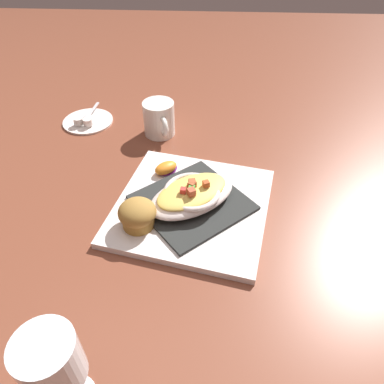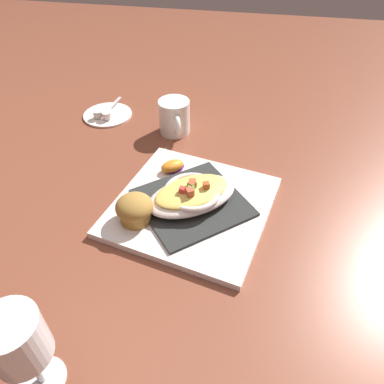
{
  "view_description": "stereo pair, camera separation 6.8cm",
  "coord_description": "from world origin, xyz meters",
  "px_view_note": "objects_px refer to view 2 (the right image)",
  "views": [
    {
      "loc": [
        -0.03,
        0.51,
        0.5
      ],
      "look_at": [
        0.0,
        0.0,
        0.04
      ],
      "focal_mm": 34.12,
      "sensor_mm": 36.0,
      "label": 1
    },
    {
      "loc": [
        -0.09,
        0.5,
        0.5
      ],
      "look_at": [
        0.0,
        0.0,
        0.04
      ],
      "focal_mm": 34.12,
      "sensor_mm": 36.0,
      "label": 2
    }
  ],
  "objects_px": {
    "gratin_dish": "(192,194)",
    "stemmed_glass": "(18,343)",
    "square_plate": "(192,206)",
    "creamer_cup_0": "(98,114)",
    "spoon": "(109,109)",
    "creamer_cup_1": "(107,115)",
    "creamer_saucer": "(108,114)",
    "orange_garnish": "(173,166)",
    "muffin": "(135,209)",
    "coffee_mug": "(175,119)"
  },
  "relations": [
    {
      "from": "gratin_dish",
      "to": "stemmed_glass",
      "type": "bearing_deg",
      "value": 69.28
    },
    {
      "from": "square_plate",
      "to": "creamer_cup_0",
      "type": "xyz_separation_m",
      "value": [
        0.31,
        -0.28,
        0.01
      ]
    },
    {
      "from": "square_plate",
      "to": "gratin_dish",
      "type": "height_order",
      "value": "gratin_dish"
    },
    {
      "from": "spoon",
      "to": "creamer_cup_1",
      "type": "distance_m",
      "value": 0.04
    },
    {
      "from": "creamer_cup_1",
      "to": "spoon",
      "type": "bearing_deg",
      "value": -76.51
    },
    {
      "from": "creamer_saucer",
      "to": "orange_garnish",
      "type": "bearing_deg",
      "value": 137.05
    },
    {
      "from": "creamer_cup_1",
      "to": "muffin",
      "type": "bearing_deg",
      "value": 118.52
    },
    {
      "from": "gratin_dish",
      "to": "coffee_mug",
      "type": "bearing_deg",
      "value": -70.45
    },
    {
      "from": "gratin_dish",
      "to": "stemmed_glass",
      "type": "relative_size",
      "value": 1.38
    },
    {
      "from": "gratin_dish",
      "to": "creamer_cup_0",
      "type": "bearing_deg",
      "value": -43.05
    },
    {
      "from": "stemmed_glass",
      "to": "spoon",
      "type": "xyz_separation_m",
      "value": [
        0.16,
        -0.67,
        -0.09
      ]
    },
    {
      "from": "stemmed_glass",
      "to": "spoon",
      "type": "distance_m",
      "value": 0.69
    },
    {
      "from": "creamer_saucer",
      "to": "creamer_cup_1",
      "type": "xyz_separation_m",
      "value": [
        -0.01,
        0.03,
        0.01
      ]
    },
    {
      "from": "orange_garnish",
      "to": "creamer_saucer",
      "type": "height_order",
      "value": "orange_garnish"
    },
    {
      "from": "square_plate",
      "to": "coffee_mug",
      "type": "distance_m",
      "value": 0.28
    },
    {
      "from": "creamer_cup_1",
      "to": "creamer_cup_0",
      "type": "bearing_deg",
      "value": -6.39
    },
    {
      "from": "coffee_mug",
      "to": "creamer_cup_0",
      "type": "height_order",
      "value": "coffee_mug"
    },
    {
      "from": "gratin_dish",
      "to": "orange_garnish",
      "type": "xyz_separation_m",
      "value": [
        0.06,
        -0.1,
        -0.02
      ]
    },
    {
      "from": "muffin",
      "to": "orange_garnish",
      "type": "height_order",
      "value": "muffin"
    },
    {
      "from": "stemmed_glass",
      "to": "creamer_cup_0",
      "type": "relative_size",
      "value": 6.11
    },
    {
      "from": "gratin_dish",
      "to": "creamer_cup_1",
      "type": "xyz_separation_m",
      "value": [
        0.28,
        -0.28,
        -0.02
      ]
    },
    {
      "from": "orange_garnish",
      "to": "spoon",
      "type": "height_order",
      "value": "orange_garnish"
    },
    {
      "from": "orange_garnish",
      "to": "spoon",
      "type": "bearing_deg",
      "value": -44.22
    },
    {
      "from": "square_plate",
      "to": "orange_garnish",
      "type": "xyz_separation_m",
      "value": [
        0.06,
        -0.1,
        0.02
      ]
    },
    {
      "from": "square_plate",
      "to": "muffin",
      "type": "height_order",
      "value": "muffin"
    },
    {
      "from": "square_plate",
      "to": "spoon",
      "type": "height_order",
      "value": "spoon"
    },
    {
      "from": "square_plate",
      "to": "creamer_cup_1",
      "type": "distance_m",
      "value": 0.4
    },
    {
      "from": "gratin_dish",
      "to": "muffin",
      "type": "xyz_separation_m",
      "value": [
        0.09,
        0.06,
        0.0
      ]
    },
    {
      "from": "spoon",
      "to": "coffee_mug",
      "type": "bearing_deg",
      "value": 164.73
    },
    {
      "from": "gratin_dish",
      "to": "spoon",
      "type": "bearing_deg",
      "value": -47.79
    },
    {
      "from": "creamer_cup_1",
      "to": "creamer_saucer",
      "type": "bearing_deg",
      "value": -70.6
    },
    {
      "from": "gratin_dish",
      "to": "creamer_saucer",
      "type": "bearing_deg",
      "value": -46.9
    },
    {
      "from": "square_plate",
      "to": "spoon",
      "type": "relative_size",
      "value": 2.97
    },
    {
      "from": "orange_garnish",
      "to": "creamer_cup_0",
      "type": "bearing_deg",
      "value": -37.68
    },
    {
      "from": "square_plate",
      "to": "creamer_cup_1",
      "type": "xyz_separation_m",
      "value": [
        0.28,
        -0.28,
        0.01
      ]
    },
    {
      "from": "orange_garnish",
      "to": "coffee_mug",
      "type": "bearing_deg",
      "value": -78.55
    },
    {
      "from": "gratin_dish",
      "to": "coffee_mug",
      "type": "relative_size",
      "value": 1.95
    },
    {
      "from": "spoon",
      "to": "creamer_cup_1",
      "type": "relative_size",
      "value": 4.02
    },
    {
      "from": "gratin_dish",
      "to": "stemmed_glass",
      "type": "height_order",
      "value": "stemmed_glass"
    },
    {
      "from": "creamer_cup_0",
      "to": "creamer_cup_1",
      "type": "bearing_deg",
      "value": 173.61
    },
    {
      "from": "muffin",
      "to": "orange_garnish",
      "type": "xyz_separation_m",
      "value": [
        -0.03,
        -0.16,
        -0.02
      ]
    },
    {
      "from": "creamer_cup_0",
      "to": "stemmed_glass",
      "type": "bearing_deg",
      "value": 105.21
    },
    {
      "from": "square_plate",
      "to": "spoon",
      "type": "bearing_deg",
      "value": -47.78
    },
    {
      "from": "gratin_dish",
      "to": "creamer_cup_0",
      "type": "height_order",
      "value": "gratin_dish"
    },
    {
      "from": "gratin_dish",
      "to": "coffee_mug",
      "type": "height_order",
      "value": "coffee_mug"
    },
    {
      "from": "coffee_mug",
      "to": "stemmed_glass",
      "type": "distance_m",
      "value": 0.62
    },
    {
      "from": "spoon",
      "to": "creamer_cup_1",
      "type": "xyz_separation_m",
      "value": [
        -0.01,
        0.04,
        0.0
      ]
    },
    {
      "from": "muffin",
      "to": "coffee_mug",
      "type": "relative_size",
      "value": 0.66
    },
    {
      "from": "creamer_saucer",
      "to": "creamer_cup_1",
      "type": "distance_m",
      "value": 0.03
    },
    {
      "from": "stemmed_glass",
      "to": "creamer_cup_1",
      "type": "relative_size",
      "value": 6.11
    }
  ]
}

